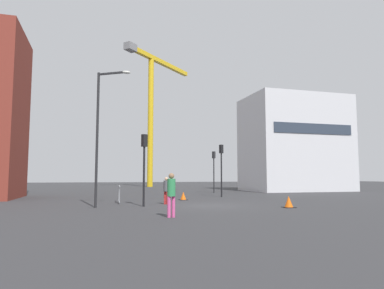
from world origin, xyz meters
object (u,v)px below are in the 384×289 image
object	(u,v)px
traffic_cone_by_barrier	(183,196)
traffic_light_corner	(144,158)
construction_crane	(152,98)
traffic_light_verge	(221,162)
traffic_cone_striped	(289,202)
pedestrian_walking	(166,189)
pedestrian_waiting	(171,191)
traffic_light_crosswalk	(214,165)
streetlamp_tall	(101,126)

from	to	relation	value
traffic_cone_by_barrier	traffic_light_corner	bearing A→B (deg)	-127.31
construction_crane	traffic_light_verge	bearing A→B (deg)	-87.72
construction_crane	traffic_light_corner	bearing A→B (deg)	-99.71
traffic_cone_by_barrier	traffic_cone_striped	bearing A→B (deg)	-61.29
traffic_light_verge	traffic_light_corner	size ratio (longest dim) A/B	1.05
pedestrian_walking	pedestrian_waiting	distance (m)	6.64
pedestrian_waiting	traffic_cone_striped	distance (m)	7.55
traffic_light_verge	pedestrian_waiting	world-z (taller)	traffic_light_verge
traffic_light_crosswalk	traffic_light_corner	world-z (taller)	traffic_light_crosswalk
pedestrian_waiting	traffic_cone_by_barrier	xyz separation A→B (m)	(3.04, 9.91, -0.80)
construction_crane	streetlamp_tall	distance (m)	38.36
traffic_cone_by_barrier	traffic_cone_striped	xyz separation A→B (m)	(4.00, -7.31, 0.02)
traffic_light_corner	traffic_cone_striped	world-z (taller)	traffic_light_corner
pedestrian_waiting	traffic_light_corner	bearing A→B (deg)	94.11
traffic_light_corner	traffic_cone_striped	bearing A→B (deg)	-20.66
construction_crane	streetlamp_tall	world-z (taller)	construction_crane
streetlamp_tall	pedestrian_waiting	distance (m)	6.84
traffic_light_crosswalk	traffic_cone_striped	distance (m)	16.79
traffic_light_verge	traffic_cone_striped	world-z (taller)	traffic_light_verge
pedestrian_walking	streetlamp_tall	bearing A→B (deg)	-162.16
traffic_light_verge	traffic_cone_by_barrier	distance (m)	5.29
construction_crane	pedestrian_walking	distance (m)	37.59
construction_crane	pedestrian_waiting	distance (m)	43.80
pedestrian_waiting	traffic_cone_striped	xyz separation A→B (m)	(7.04, 2.61, -0.77)
construction_crane	traffic_light_crosswalk	bearing A→B (deg)	-82.69
traffic_light_verge	pedestrian_waiting	xyz separation A→B (m)	(-6.90, -12.47, -1.78)
traffic_light_corner	traffic_cone_striped	distance (m)	8.31
construction_crane	traffic_cone_striped	xyz separation A→B (m)	(1.29, -38.68, -14.23)
traffic_light_crosswalk	pedestrian_walking	xyz separation A→B (m)	(-7.47, -12.59, -1.86)
streetlamp_tall	traffic_cone_striped	distance (m)	10.98
traffic_light_crosswalk	traffic_light_corner	size ratio (longest dim) A/B	1.04
traffic_light_corner	traffic_light_crosswalk	bearing A→B (deg)	56.81
construction_crane	pedestrian_waiting	size ratio (longest dim) A/B	11.99
traffic_light_corner	traffic_cone_by_barrier	bearing A→B (deg)	52.69
pedestrian_walking	traffic_light_corner	bearing A→B (deg)	-143.17
traffic_light_verge	traffic_cone_striped	distance (m)	10.19
pedestrian_walking	traffic_cone_by_barrier	distance (m)	3.94
construction_crane	pedestrian_waiting	world-z (taller)	construction_crane
pedestrian_waiting	traffic_cone_striped	bearing A→B (deg)	20.32
traffic_light_crosswalk	traffic_light_corner	xyz separation A→B (m)	(-8.98, -13.72, -0.09)
pedestrian_waiting	streetlamp_tall	bearing A→B (deg)	117.72
traffic_light_verge	pedestrian_waiting	bearing A→B (deg)	-118.96
streetlamp_tall	pedestrian_waiting	xyz separation A→B (m)	(2.78, -5.29, -3.33)
traffic_light_crosswalk	traffic_cone_by_barrier	bearing A→B (deg)	-121.03
traffic_light_corner	pedestrian_walking	size ratio (longest dim) A/B	2.48
traffic_light_crosswalk	pedestrian_waiting	xyz separation A→B (m)	(-8.59, -19.14, -1.74)
construction_crane	pedestrian_walking	size ratio (longest dim) A/B	13.34
streetlamp_tall	traffic_light_crosswalk	distance (m)	17.99
traffic_light_crosswalk	traffic_cone_by_barrier	size ratio (longest dim) A/B	7.30
traffic_light_crosswalk	traffic_cone_striped	size ratio (longest dim) A/B	6.77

